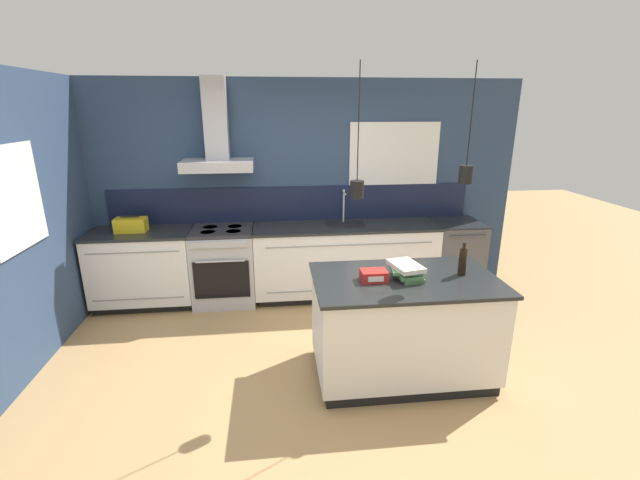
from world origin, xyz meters
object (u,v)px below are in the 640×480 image
dishwasher (454,256)px  red_supply_box (374,276)px  oven_range (224,265)px  bottle_on_island (463,261)px  book_stack (407,271)px  yellow_toolbox (131,225)px

dishwasher → red_supply_box: bearing=-130.5°
oven_range → bottle_on_island: 2.80m
bottle_on_island → dishwasher: bearing=67.5°
book_stack → red_supply_box: 0.29m
bottle_on_island → red_supply_box: (-0.77, -0.04, -0.08)m
bottle_on_island → yellow_toolbox: bottle_on_island is taller
red_supply_box → book_stack: bearing=5.2°
book_stack → yellow_toolbox: 3.19m
dishwasher → yellow_toolbox: yellow_toolbox is taller
bottle_on_island → book_stack: size_ratio=0.83×
oven_range → book_stack: size_ratio=2.58×
bottle_on_island → yellow_toolbox: size_ratio=0.86×
bottle_on_island → book_stack: 0.49m
oven_range → dishwasher: 2.87m
bottle_on_island → book_stack: bottle_on_island is taller
book_stack → oven_range: bearing=135.1°
dishwasher → oven_range: bearing=-179.9°
red_supply_box → yellow_toolbox: size_ratio=0.62×
oven_range → red_supply_box: 2.27m
oven_range → dishwasher: same height
bottle_on_island → red_supply_box: 0.78m
oven_range → book_stack: 2.45m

